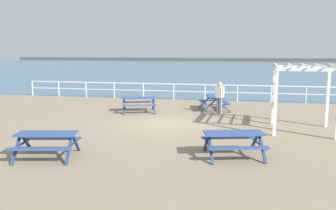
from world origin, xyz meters
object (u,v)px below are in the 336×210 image
object	(u,v)px
picnic_table_near_right	(47,139)
lattice_pergola	(304,82)
picnic_table_near_left	(234,138)
visitor	(219,96)
picnic_table_mid_centre	(214,100)
picnic_table_far_left	(139,101)

from	to	relation	value
picnic_table_near_right	lattice_pergola	world-z (taller)	lattice_pergola
picnic_table_near_left	visitor	xyz separation A→B (m)	(-0.84, 7.30, 0.36)
picnic_table_mid_centre	picnic_table_far_left	size ratio (longest dim) A/B	0.97
visitor	lattice_pergola	distance (m)	4.90
picnic_table_near_left	picnic_table_near_right	size ratio (longest dim) A/B	1.03
picnic_table_near_right	lattice_pergola	xyz separation A→B (m)	(8.27, 5.28, 1.41)
picnic_table_near_left	visitor	world-z (taller)	visitor
lattice_pergola	picnic_table_near_left	bearing A→B (deg)	-119.74
lattice_pergola	picnic_table_far_left	bearing A→B (deg)	162.79
picnic_table_mid_centre	picnic_table_far_left	world-z (taller)	same
picnic_table_near_left	lattice_pergola	world-z (taller)	lattice_pergola
picnic_table_near_right	picnic_table_far_left	distance (m)	8.25
picnic_table_near_left	picnic_table_near_right	xyz separation A→B (m)	(-5.60, -1.23, 0.00)
picnic_table_near_left	picnic_table_mid_centre	bearing A→B (deg)	83.58
picnic_table_far_left	lattice_pergola	distance (m)	8.41
picnic_table_near_left	picnic_table_mid_centre	world-z (taller)	same
picnic_table_near_left	lattice_pergola	size ratio (longest dim) A/B	0.78
picnic_table_near_right	visitor	xyz separation A→B (m)	(4.77, 8.53, 0.36)
picnic_table_far_left	visitor	size ratio (longest dim) A/B	1.30
picnic_table_far_left	lattice_pergola	bearing A→B (deg)	-38.09
visitor	lattice_pergola	size ratio (longest dim) A/B	0.61
picnic_table_near_left	picnic_table_mid_centre	xyz separation A→B (m)	(-1.18, 8.37, 0.00)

